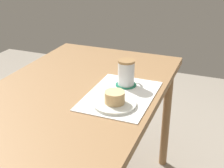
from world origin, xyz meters
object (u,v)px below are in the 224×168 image
(pastry_plate, at_px, (115,104))
(coffee_mug, at_px, (126,72))
(pastry, at_px, (115,97))
(dining_table, at_px, (72,107))

(pastry_plate, height_order, coffee_mug, coffee_mug)
(pastry_plate, distance_m, pastry, 0.03)
(pastry, distance_m, coffee_mug, 0.21)
(pastry, bearing_deg, pastry_plate, 180.00)
(pastry, relative_size, coffee_mug, 0.69)
(pastry, bearing_deg, coffee_mug, 5.91)
(dining_table, xyz_separation_m, pastry, (-0.05, -0.23, 0.12))
(dining_table, height_order, pastry_plate, pastry_plate)
(pastry_plate, distance_m, coffee_mug, 0.21)
(pastry_plate, height_order, pastry, pastry)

